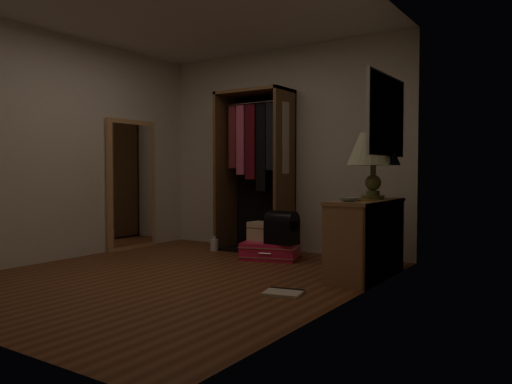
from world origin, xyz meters
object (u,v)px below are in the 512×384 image
Objects in this scene: white_jug at (214,245)px; table_lamp at (373,151)px; floor_mirror at (132,184)px; black_bag at (282,227)px; train_case at (263,231)px; open_wardrobe at (258,157)px; pink_suitcase at (270,250)px; console_bookshelf at (367,237)px.

table_lamp is at bearing -7.06° from white_jug.
black_bag is (2.13, 0.28, -0.46)m from floor_mirror.
train_case is at bearing 171.89° from table_lamp.
pink_suitcase is at bearing -43.04° from open_wardrobe.
console_bookshelf is 0.66× the size of floor_mirror.
console_bookshelf is 1.13m from black_bag.
floor_mirror is at bearing -176.81° from table_lamp.
pink_suitcase is 4.18× the size of white_jug.
black_bag is 2.09× the size of white_jug.
table_lamp is (0.01, 0.13, 0.84)m from console_bookshelf.
floor_mirror is 1.93m from train_case.
console_bookshelf is at bearing -30.08° from pink_suitcase.
pink_suitcase is 2.00× the size of black_bag.
floor_mirror reaches higher than train_case.
open_wardrobe is at bearing 161.42° from table_lamp.
pink_suitcase is 0.25m from train_case.
pink_suitcase is at bearing -13.74° from train_case.
train_case is (-0.13, 0.04, 0.21)m from pink_suitcase.
pink_suitcase is 0.36m from black_bag.
train_case is 0.83m from white_jug.
white_jug is (-0.92, 0.11, -0.02)m from pink_suitcase.
black_bag is 1.39m from table_lamp.
white_jug is at bearing 172.94° from table_lamp.
table_lamp is at bearing -2.18° from black_bag.
pink_suitcase is at bearing -6.98° from white_jug.
black_bag is (0.32, -0.10, 0.08)m from train_case.
train_case is at bearing -49.52° from open_wardrobe.
open_wardrobe reaches higher than pink_suitcase.
open_wardrobe is 1.03m from train_case.
train_case is at bearing 166.67° from console_bookshelf.
black_bag is at bearing -8.91° from white_jug.
black_bag is 0.58× the size of table_lamp.
pink_suitcase is 0.93m from white_jug.
floor_mirror is (-1.48, -0.77, -0.36)m from open_wardrobe.
black_bag is at bearing -35.06° from pink_suitcase.
white_jug is (-1.11, 0.17, -0.32)m from black_bag.
train_case is at bearing 11.95° from floor_mirror.
pink_suitcase is at bearing 10.00° from floor_mirror.
open_wardrobe reaches higher than white_jug.
floor_mirror is 3.27m from table_lamp.
train_case is (-1.42, 0.34, -0.08)m from console_bookshelf.
floor_mirror is at bearing 172.80° from pink_suitcase.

